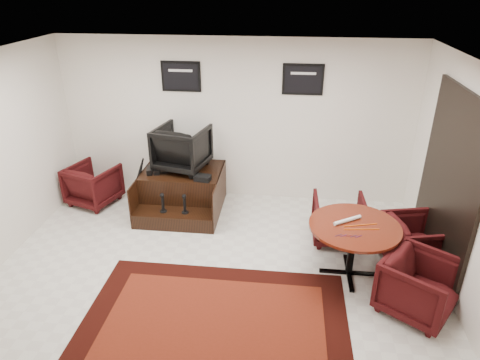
# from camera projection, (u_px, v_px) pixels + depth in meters

# --- Properties ---
(ground) EXTENTS (6.00, 6.00, 0.00)m
(ground) POSITION_uv_depth(u_px,v_px,m) (213.00, 280.00, 5.68)
(ground) COLOR silver
(ground) RESTS_ON ground
(room_shell) EXTENTS (6.02, 5.02, 2.81)m
(room_shell) POSITION_uv_depth(u_px,v_px,m) (245.00, 154.00, 4.97)
(room_shell) COLOR silver
(room_shell) RESTS_ON ground
(area_rug) EXTENTS (3.10, 2.33, 0.01)m
(area_rug) POSITION_uv_depth(u_px,v_px,m) (213.00, 330.00, 4.87)
(area_rug) COLOR black
(area_rug) RESTS_ON ground
(shine_podium) EXTENTS (1.33, 1.37, 0.69)m
(shine_podium) POSITION_uv_depth(u_px,v_px,m) (183.00, 191.00, 7.32)
(shine_podium) COLOR black
(shine_podium) RESTS_ON ground
(shine_chair) EXTENTS (0.95, 0.91, 0.82)m
(shine_chair) POSITION_uv_depth(u_px,v_px,m) (182.00, 146.00, 7.11)
(shine_chair) COLOR black
(shine_chair) RESTS_ON shine_podium
(shoes_pair) EXTENTS (0.27, 0.29, 0.09)m
(shoes_pair) POSITION_uv_depth(u_px,v_px,m) (153.00, 170.00, 7.11)
(shoes_pair) COLOR black
(shoes_pair) RESTS_ON shine_podium
(polish_kit) EXTENTS (0.27, 0.21, 0.09)m
(polish_kit) POSITION_uv_depth(u_px,v_px,m) (203.00, 178.00, 6.84)
(polish_kit) COLOR black
(polish_kit) RESTS_ON shine_podium
(umbrella_black) EXTENTS (0.32, 0.12, 0.87)m
(umbrella_black) POSITION_uv_depth(u_px,v_px,m) (137.00, 185.00, 7.26)
(umbrella_black) COLOR black
(umbrella_black) RESTS_ON ground
(umbrella_hooked) EXTENTS (0.35, 0.13, 0.93)m
(umbrella_hooked) POSITION_uv_depth(u_px,v_px,m) (138.00, 181.00, 7.35)
(umbrella_hooked) COLOR black
(umbrella_hooked) RESTS_ON ground
(armchair_side) EXTENTS (0.94, 0.91, 0.78)m
(armchair_side) POSITION_uv_depth(u_px,v_px,m) (93.00, 183.00, 7.46)
(armchair_side) COLOR black
(armchair_side) RESTS_ON ground
(meeting_table) EXTENTS (1.17, 1.17, 0.77)m
(meeting_table) POSITION_uv_depth(u_px,v_px,m) (354.00, 231.00, 5.52)
(meeting_table) COLOR #47120A
(meeting_table) RESTS_ON ground
(table_chair_back) EXTENTS (0.75, 0.71, 0.76)m
(table_chair_back) POSITION_uv_depth(u_px,v_px,m) (338.00, 217.00, 6.41)
(table_chair_back) COLOR black
(table_chair_back) RESTS_ON ground
(table_chair_window) EXTENTS (0.84, 0.88, 0.77)m
(table_chair_window) POSITION_uv_depth(u_px,v_px,m) (415.00, 240.00, 5.87)
(table_chair_window) COLOR black
(table_chair_window) RESTS_ON ground
(table_chair_corner) EXTENTS (1.04, 1.06, 0.80)m
(table_chair_corner) POSITION_uv_depth(u_px,v_px,m) (419.00, 284.00, 5.00)
(table_chair_corner) COLOR black
(table_chair_corner) RESTS_ON ground
(paper_roll) EXTENTS (0.38, 0.27, 0.05)m
(paper_roll) POSITION_uv_depth(u_px,v_px,m) (348.00, 220.00, 5.54)
(paper_roll) COLOR silver
(paper_roll) RESTS_ON meeting_table
(table_clutter) EXTENTS (0.57, 0.36, 0.01)m
(table_clutter) POSITION_uv_depth(u_px,v_px,m) (359.00, 229.00, 5.39)
(table_clutter) COLOR #E5580C
(table_clutter) RESTS_ON meeting_table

